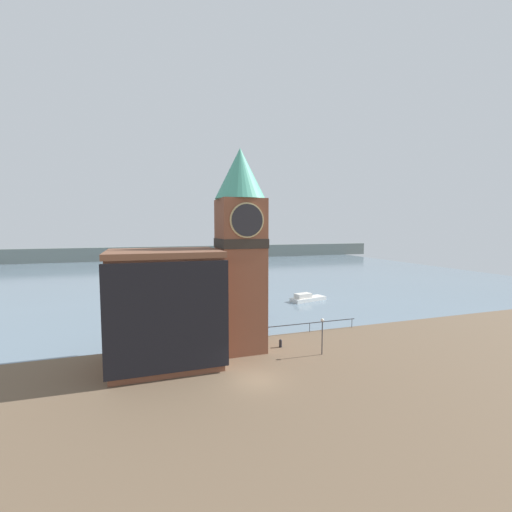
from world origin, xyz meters
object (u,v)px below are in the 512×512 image
at_px(boat_near, 246,314).
at_px(pier_building, 165,307).
at_px(lamp_post, 322,329).
at_px(mooring_bollard_near, 280,343).
at_px(clock_tower, 241,245).
at_px(boat_far, 307,298).

bearing_deg(boat_near, pier_building, -157.43).
bearing_deg(pier_building, lamp_post, -11.25).
relative_size(pier_building, boat_near, 1.65).
relative_size(pier_building, lamp_post, 2.87).
height_order(mooring_bollard_near, lamp_post, lamp_post).
distance_m(clock_tower, pier_building, 9.17).
bearing_deg(pier_building, mooring_bollard_near, 1.59).
bearing_deg(mooring_bollard_near, boat_near, 90.51).
xyz_separation_m(boat_near, mooring_bollard_near, (0.10, -11.54, -0.22)).
distance_m(boat_far, lamp_post, 24.26).
distance_m(clock_tower, boat_near, 15.06).
relative_size(pier_building, mooring_bollard_near, 12.51).
bearing_deg(mooring_bollard_near, lamp_post, -46.72).
bearing_deg(mooring_bollard_near, pier_building, -178.41).
bearing_deg(boat_far, mooring_bollard_near, -136.82).
relative_size(boat_near, mooring_bollard_near, 7.56).
bearing_deg(clock_tower, boat_near, 70.26).
xyz_separation_m(boat_far, lamp_post, (-9.76, -22.12, 2.02)).
distance_m(boat_near, mooring_bollard_near, 11.55).
height_order(clock_tower, pier_building, clock_tower).
distance_m(pier_building, boat_far, 31.17).
height_order(boat_far, lamp_post, lamp_post).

